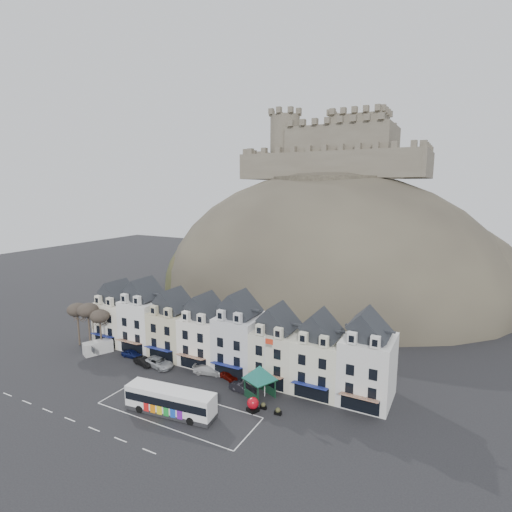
{
  "coord_description": "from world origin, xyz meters",
  "views": [
    {
      "loc": [
        34.35,
        -37.51,
        29.62
      ],
      "look_at": [
        1.89,
        24.0,
        17.63
      ],
      "focal_mm": 28.0,
      "sensor_mm": 36.0,
      "label": 1
    }
  ],
  "objects": [
    {
      "name": "tree_left_far",
      "position": [
        -29.0,
        10.5,
        6.9
      ],
      "size": [
        3.61,
        3.61,
        8.24
      ],
      "color": "#3E3027",
      "rests_on": "ground"
    },
    {
      "name": "car_silver",
      "position": [
        -9.21,
        10.22,
        0.77
      ],
      "size": [
        5.81,
        3.39,
        1.54
      ],
      "primitive_type": "imported",
      "rotation": [
        0.0,
        0.0,
        1.41
      ],
      "color": "#A8ACB0",
      "rests_on": "ground"
    },
    {
      "name": "white_van",
      "position": [
        -22.79,
        9.5,
        1.12
      ],
      "size": [
        3.97,
        5.32,
        2.23
      ],
      "rotation": [
        0.0,
        0.0,
        -0.43
      ],
      "color": "silver",
      "rests_on": "ground"
    },
    {
      "name": "bus",
      "position": [
        1.67,
        0.2,
        1.94
      ],
      "size": [
        12.7,
        4.33,
        3.51
      ],
      "rotation": [
        0.0,
        0.0,
        0.12
      ],
      "color": "#262628",
      "rests_on": "ground"
    },
    {
      "name": "ground",
      "position": [
        0.0,
        0.0,
        0.0
      ],
      "size": [
        300.0,
        300.0,
        0.0
      ],
      "primitive_type": "plane",
      "color": "black",
      "rests_on": "ground"
    },
    {
      "name": "coach_bay_markings",
      "position": [
        2.0,
        1.25,
        0.0
      ],
      "size": [
        22.0,
        7.5,
        0.01
      ],
      "primitive_type": "cube",
      "color": "silver",
      "rests_on": "ground"
    },
    {
      "name": "townhouse_terrace",
      "position": [
        0.15,
        15.97,
        5.3
      ],
      "size": [
        54.4,
        9.35,
        11.8
      ],
      "color": "white",
      "rests_on": "ground"
    },
    {
      "name": "tree_left_mid",
      "position": [
        -26.0,
        10.5,
        7.24
      ],
      "size": [
        3.78,
        3.78,
        8.64
      ],
      "color": "#3E3027",
      "rests_on": "ground"
    },
    {
      "name": "car_navy",
      "position": [
        -16.0,
        10.94,
        0.68
      ],
      "size": [
        3.97,
        1.6,
        1.35
      ],
      "primitive_type": "imported",
      "rotation": [
        0.0,
        0.0,
        1.57
      ],
      "color": "#0E1647",
      "rests_on": "ground"
    },
    {
      "name": "bus_shelter",
      "position": [
        10.16,
        9.5,
        3.72
      ],
      "size": [
        6.86,
        6.86,
        4.79
      ],
      "rotation": [
        0.0,
        0.0,
        -0.43
      ],
      "color": "black",
      "rests_on": "ground"
    },
    {
      "name": "planter_west",
      "position": [
        12.0,
        6.95,
        0.43
      ],
      "size": [
        0.91,
        0.63,
        0.9
      ],
      "rotation": [
        0.0,
        0.0,
        0.01
      ],
      "color": "black",
      "rests_on": "ground"
    },
    {
      "name": "castle_hill",
      "position": [
        1.25,
        68.95,
        0.11
      ],
      "size": [
        100.0,
        76.0,
        68.0
      ],
      "color": "#353029",
      "rests_on": "ground"
    },
    {
      "name": "red_buoy",
      "position": [
        11.04,
        5.78,
        1.0
      ],
      "size": [
        1.71,
        1.71,
        1.96
      ],
      "rotation": [
        0.0,
        0.0,
        -0.37
      ],
      "color": "black",
      "rests_on": "ground"
    },
    {
      "name": "castle",
      "position": [
        0.51,
        75.93,
        40.19
      ],
      "size": [
        50.2,
        22.2,
        22.0
      ],
      "color": "brown",
      "rests_on": "ground"
    },
    {
      "name": "planter_east",
      "position": [
        14.34,
        6.62,
        0.46
      ],
      "size": [
        0.99,
        0.67,
        0.96
      ],
      "rotation": [
        0.0,
        0.0,
        0.06
      ],
      "color": "black",
      "rests_on": "ground"
    },
    {
      "name": "flagpole",
      "position": [
        10.79,
        10.0,
        5.18
      ],
      "size": [
        1.32,
        0.14,
        9.08
      ],
      "rotation": [
        0.0,
        0.0,
        0.02
      ],
      "color": "silver",
      "rests_on": "ground"
    },
    {
      "name": "car_charcoal",
      "position": [
        7.28,
        9.5,
        0.68
      ],
      "size": [
        4.27,
        1.98,
        1.36
      ],
      "primitive_type": "imported",
      "rotation": [
        0.0,
        0.0,
        1.43
      ],
      "color": "black",
      "rests_on": "ground"
    },
    {
      "name": "tree_left_near",
      "position": [
        -23.0,
        10.5,
        6.55
      ],
      "size": [
        3.43,
        3.43,
        7.84
      ],
      "color": "#3E3027",
      "rests_on": "ground"
    },
    {
      "name": "car_maroon",
      "position": [
        3.29,
        12.0,
        0.61
      ],
      "size": [
        3.85,
        2.56,
        1.22
      ],
      "primitive_type": "imported",
      "rotation": [
        0.0,
        0.0,
        1.23
      ],
      "color": "#4D0804",
      "rests_on": "ground"
    },
    {
      "name": "car_black",
      "position": [
        -11.92,
        9.5,
        0.66
      ],
      "size": [
        4.24,
        2.25,
        1.33
      ],
      "primitive_type": "imported",
      "rotation": [
        0.0,
        0.0,
        1.35
      ],
      "color": "black",
      "rests_on": "ground"
    },
    {
      "name": "car_white",
      "position": [
        -0.4,
        12.0,
        0.73
      ],
      "size": [
        5.37,
        3.31,
        1.45
      ],
      "primitive_type": "imported",
      "rotation": [
        0.0,
        0.0,
        1.84
      ],
      "color": "silver",
      "rests_on": "ground"
    }
  ]
}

